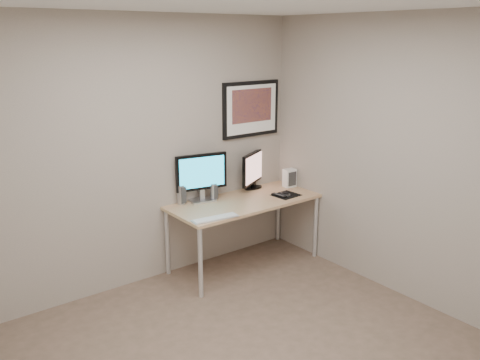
# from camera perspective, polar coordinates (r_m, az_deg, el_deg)

# --- Properties ---
(floor) EXTENTS (3.60, 3.60, 0.00)m
(floor) POSITION_cam_1_polar(r_m,az_deg,el_deg) (4.13, 1.08, -19.47)
(floor) COLOR brown
(floor) RESTS_ON ground
(room) EXTENTS (3.60, 3.60, 3.60)m
(room) POSITION_cam_1_polar(r_m,az_deg,el_deg) (3.80, -3.03, 4.57)
(room) COLOR white
(room) RESTS_ON ground
(desk) EXTENTS (1.60, 0.70, 0.73)m
(desk) POSITION_cam_1_polar(r_m,az_deg,el_deg) (5.33, 0.48, -2.98)
(desk) COLOR #A87251
(desk) RESTS_ON floor
(framed_art) EXTENTS (0.75, 0.04, 0.60)m
(framed_art) POSITION_cam_1_polar(r_m,az_deg,el_deg) (5.58, 1.25, 7.98)
(framed_art) COLOR black
(framed_art) RESTS_ON room
(monitor_large) EXTENTS (0.55, 0.22, 0.50)m
(monitor_large) POSITION_cam_1_polar(r_m,az_deg,el_deg) (5.22, -4.33, 0.53)
(monitor_large) COLOR #B1B2B6
(monitor_large) RESTS_ON desk
(monitor_tv) EXTENTS (0.49, 0.28, 0.42)m
(monitor_tv) POSITION_cam_1_polar(r_m,az_deg,el_deg) (5.66, 1.53, 1.22)
(monitor_tv) COLOR black
(monitor_tv) RESTS_ON desk
(speaker_left) EXTENTS (0.09, 0.09, 0.20)m
(speaker_left) POSITION_cam_1_polar(r_m,az_deg,el_deg) (5.20, -6.62, -1.64)
(speaker_left) COLOR #B1B2B6
(speaker_left) RESTS_ON desk
(speaker_right) EXTENTS (0.08, 0.08, 0.18)m
(speaker_right) POSITION_cam_1_polar(r_m,az_deg,el_deg) (5.31, -2.99, -1.31)
(speaker_right) COLOR #B1B2B6
(speaker_right) RESTS_ON desk
(keyboard) EXTENTS (0.47, 0.17, 0.02)m
(keyboard) POSITION_cam_1_polar(r_m,az_deg,el_deg) (4.79, -2.81, -4.30)
(keyboard) COLOR #BCBCC1
(keyboard) RESTS_ON desk
(mousepad) EXTENTS (0.28, 0.26, 0.00)m
(mousepad) POSITION_cam_1_polar(r_m,az_deg,el_deg) (5.50, 5.19, -1.69)
(mousepad) COLOR black
(mousepad) RESTS_ON desk
(mouse) EXTENTS (0.06, 0.10, 0.03)m
(mouse) POSITION_cam_1_polar(r_m,az_deg,el_deg) (5.49, 5.09, -1.54)
(mouse) COLOR black
(mouse) RESTS_ON mousepad
(remote) EXTENTS (0.07, 0.19, 0.02)m
(remote) POSITION_cam_1_polar(r_m,az_deg,el_deg) (5.45, 4.41, -1.73)
(remote) COLOR black
(remote) RESTS_ON desk
(fan_unit) EXTENTS (0.14, 0.11, 0.21)m
(fan_unit) POSITION_cam_1_polar(r_m,az_deg,el_deg) (5.79, 5.58, 0.24)
(fan_unit) COLOR silver
(fan_unit) RESTS_ON desk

